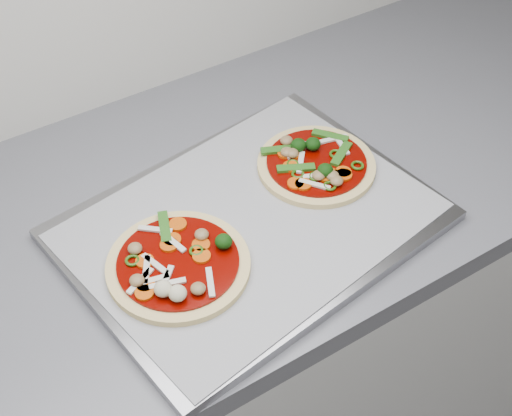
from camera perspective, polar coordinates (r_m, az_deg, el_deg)
base_cabinet at (r=1.56m, az=8.05°, el=-6.84°), size 3.60×0.60×0.86m
countertop at (r=1.24m, az=10.13°, el=5.98°), size 3.60×0.60×0.04m
baking_tray at (r=1.03m, az=-0.44°, el=-1.35°), size 0.55×0.44×0.02m
parchment at (r=1.02m, az=-0.45°, el=-0.99°), size 0.54×0.43×0.00m
pizza_left at (r=0.96m, az=-6.28°, el=-4.51°), size 0.22×0.22×0.03m
pizza_right at (r=1.09m, az=4.78°, el=3.56°), size 0.19×0.19×0.03m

